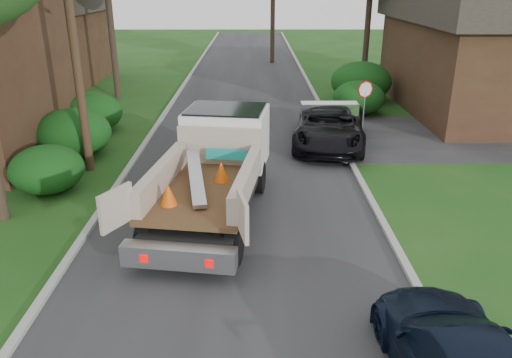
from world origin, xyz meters
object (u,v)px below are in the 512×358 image
at_px(stop_sign, 365,97).
at_px(house_left_far, 41,35).
at_px(utility_pole, 71,21).
at_px(flatbed_truck, 218,158).
at_px(house_right, 499,49).
at_px(black_pickup, 330,126).

distance_m(stop_sign, house_left_far, 22.81).
xyz_separation_m(utility_pole, house_left_far, (-8.02, 17.02, -2.12)).
bearing_deg(utility_pole, house_left_far, 115.23).
relative_size(house_left_far, flatbed_truck, 1.02).
relative_size(house_right, black_pickup, 2.17).
bearing_deg(house_right, black_pickup, -146.88).
xyz_separation_m(stop_sign, house_right, (7.80, 5.00, 1.38)).
distance_m(stop_sign, house_right, 9.37).
relative_size(utility_pole, house_right, 0.77).
bearing_deg(flatbed_truck, house_left_far, 131.23).
relative_size(utility_pole, house_left_far, 1.32).
height_order(house_left_far, flatbed_truck, house_left_far).
xyz_separation_m(utility_pole, black_pickup, (9.08, 2.89, -4.34)).
bearing_deg(black_pickup, house_right, 42.61).
bearing_deg(flatbed_truck, stop_sign, 58.24).
distance_m(house_right, black_pickup, 11.46).
height_order(stop_sign, flatbed_truck, flatbed_truck).
xyz_separation_m(house_left_far, black_pickup, (17.10, -14.13, -2.22)).
distance_m(flatbed_truck, black_pickup, 7.17).
xyz_separation_m(flatbed_truck, black_pickup, (4.21, 5.77, -0.62)).
distance_m(house_left_far, house_right, 27.68).
xyz_separation_m(house_right, black_pickup, (-9.40, -6.13, -2.33)).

